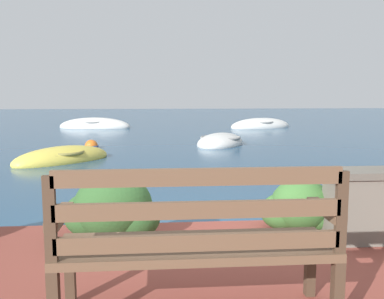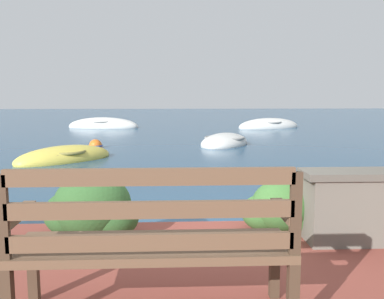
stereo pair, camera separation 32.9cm
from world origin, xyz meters
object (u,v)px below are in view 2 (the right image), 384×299
at_px(rowboat_mid, 224,143).
at_px(rowboat_outer, 103,126).
at_px(park_bench, 153,240).
at_px(rowboat_far, 269,127).
at_px(rowboat_nearest, 64,158).
at_px(mooring_buoy, 95,146).

xyz_separation_m(rowboat_mid, rowboat_outer, (-4.68, 6.76, 0.01)).
height_order(park_bench, rowboat_far, park_bench).
height_order(rowboat_nearest, mooring_buoy, rowboat_nearest).
relative_size(park_bench, rowboat_outer, 0.49).
distance_m(rowboat_nearest, rowboat_far, 11.39).
relative_size(park_bench, mooring_buoy, 3.95).
height_order(rowboat_mid, rowboat_far, rowboat_far).
relative_size(rowboat_mid, mooring_buoy, 6.23).
xyz_separation_m(rowboat_far, mooring_buoy, (-6.51, -6.85, -0.00)).
height_order(rowboat_mid, rowboat_outer, rowboat_outer).
bearing_deg(park_bench, mooring_buoy, 108.61).
xyz_separation_m(rowboat_nearest, rowboat_far, (6.82, 9.13, 0.01)).
bearing_deg(park_bench, rowboat_mid, 87.50).
xyz_separation_m(rowboat_nearest, mooring_buoy, (0.31, 2.27, 0.01)).
xyz_separation_m(rowboat_outer, mooring_buoy, (0.94, -7.31, -0.01)).
xyz_separation_m(rowboat_far, rowboat_outer, (-7.45, 0.46, 0.00)).
relative_size(rowboat_outer, mooring_buoy, 8.09).
height_order(rowboat_nearest, rowboat_mid, rowboat_mid).
height_order(park_bench, rowboat_nearest, park_bench).
distance_m(rowboat_mid, rowboat_far, 6.88).
relative_size(park_bench, rowboat_nearest, 0.66).
bearing_deg(rowboat_mid, mooring_buoy, 127.18).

